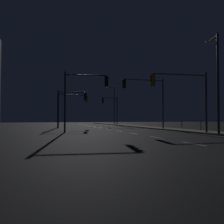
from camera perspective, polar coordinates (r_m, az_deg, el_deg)
ground_plane at (r=23.43m, az=1.40°, el=-4.69°), size 112.00×112.00×0.00m
sidewalk_right at (r=26.00m, az=14.79°, el=-4.18°), size 2.38×77.00×0.14m
lane_markings_center at (r=26.79m, az=-0.83°, el=-4.29°), size 0.14×50.00×0.01m
lane_edge_line at (r=29.81m, az=7.46°, el=-4.01°), size 0.14×53.00×0.01m
traffic_light_far_left at (r=19.13m, az=16.65°, el=5.53°), size 4.81×0.72×4.85m
traffic_light_mid_right at (r=31.08m, az=-10.04°, el=2.60°), size 3.79×0.74×5.01m
traffic_light_overhead_east at (r=25.92m, az=8.36°, el=4.84°), size 4.99×0.34×5.64m
traffic_light_near_left at (r=21.52m, az=-6.89°, el=5.46°), size 4.11×0.69×5.53m
traffic_light_far_right at (r=41.57m, az=-0.44°, el=1.73°), size 3.11×0.53×5.09m
traffic_light_far_center at (r=33.86m, az=-9.89°, el=2.26°), size 4.46×0.79×4.96m
street_lamp_across_street at (r=46.89m, az=0.21°, el=2.63°), size 1.47×1.85×7.65m
street_lamp_median at (r=19.49m, az=24.40°, el=8.53°), size 0.66×1.55×7.57m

